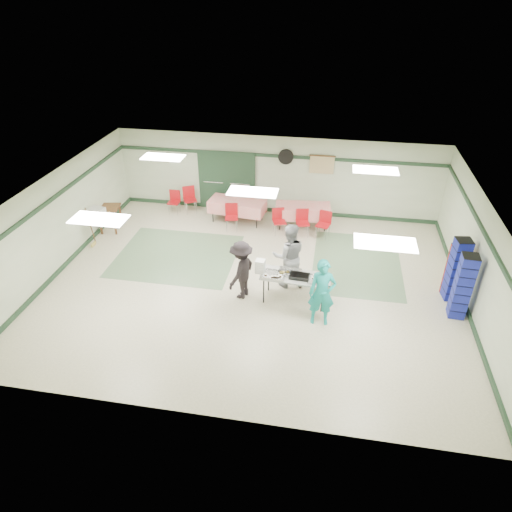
% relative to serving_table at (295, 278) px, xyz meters
% --- Properties ---
extents(floor, '(11.00, 11.00, 0.00)m').
position_rel_serving_table_xyz_m(floor, '(-1.18, 0.60, -0.71)').
color(floor, beige).
rests_on(floor, ground).
extents(ceiling, '(11.00, 11.00, 0.00)m').
position_rel_serving_table_xyz_m(ceiling, '(-1.18, 0.60, 1.99)').
color(ceiling, silver).
rests_on(ceiling, wall_back).
extents(wall_back, '(11.00, 0.00, 11.00)m').
position_rel_serving_table_xyz_m(wall_back, '(-1.18, 5.10, 0.64)').
color(wall_back, beige).
rests_on(wall_back, floor).
extents(wall_front, '(11.00, 0.00, 11.00)m').
position_rel_serving_table_xyz_m(wall_front, '(-1.18, -3.90, 0.64)').
color(wall_front, beige).
rests_on(wall_front, floor).
extents(wall_left, '(0.00, 9.00, 9.00)m').
position_rel_serving_table_xyz_m(wall_left, '(-6.68, 0.60, 0.64)').
color(wall_left, beige).
rests_on(wall_left, floor).
extents(wall_right, '(0.00, 9.00, 9.00)m').
position_rel_serving_table_xyz_m(wall_right, '(4.32, 0.60, 0.64)').
color(wall_right, beige).
rests_on(wall_right, floor).
extents(trim_back, '(11.00, 0.06, 0.10)m').
position_rel_serving_table_xyz_m(trim_back, '(-1.18, 5.07, 1.34)').
color(trim_back, '#1E3724').
rests_on(trim_back, wall_back).
extents(baseboard_back, '(11.00, 0.06, 0.12)m').
position_rel_serving_table_xyz_m(baseboard_back, '(-1.18, 5.07, -0.65)').
color(baseboard_back, '#1E3724').
rests_on(baseboard_back, floor).
extents(trim_left, '(0.06, 9.00, 0.10)m').
position_rel_serving_table_xyz_m(trim_left, '(-6.65, 0.60, 1.34)').
color(trim_left, '#1E3724').
rests_on(trim_left, wall_back).
extents(baseboard_left, '(0.06, 9.00, 0.12)m').
position_rel_serving_table_xyz_m(baseboard_left, '(-6.65, 0.60, -0.65)').
color(baseboard_left, '#1E3724').
rests_on(baseboard_left, floor).
extents(trim_right, '(0.06, 9.00, 0.10)m').
position_rel_serving_table_xyz_m(trim_right, '(4.29, 0.60, 1.34)').
color(trim_right, '#1E3724').
rests_on(trim_right, wall_back).
extents(baseboard_right, '(0.06, 9.00, 0.12)m').
position_rel_serving_table_xyz_m(baseboard_right, '(4.29, 0.60, -0.65)').
color(baseboard_right, '#1E3724').
rests_on(baseboard_right, floor).
extents(green_patch_a, '(3.50, 3.00, 0.01)m').
position_rel_serving_table_xyz_m(green_patch_a, '(-3.68, 1.60, -0.71)').
color(green_patch_a, slate).
rests_on(green_patch_a, floor).
extents(green_patch_b, '(2.50, 3.50, 0.01)m').
position_rel_serving_table_xyz_m(green_patch_b, '(1.62, 2.10, -0.71)').
color(green_patch_b, slate).
rests_on(green_patch_b, floor).
extents(double_door_left, '(0.90, 0.06, 2.10)m').
position_rel_serving_table_xyz_m(double_door_left, '(-3.38, 5.04, 0.34)').
color(double_door_left, gray).
rests_on(double_door_left, floor).
extents(double_door_right, '(0.90, 0.06, 2.10)m').
position_rel_serving_table_xyz_m(double_door_right, '(-2.43, 5.04, 0.34)').
color(double_door_right, gray).
rests_on(double_door_right, floor).
extents(door_frame, '(2.00, 0.03, 2.15)m').
position_rel_serving_table_xyz_m(door_frame, '(-2.91, 5.02, 0.34)').
color(door_frame, '#1E3724').
rests_on(door_frame, floor).
extents(wall_fan, '(0.50, 0.10, 0.50)m').
position_rel_serving_table_xyz_m(wall_fan, '(-0.88, 5.04, 1.34)').
color(wall_fan, black).
rests_on(wall_fan, wall_back).
extents(scroll_banner, '(0.80, 0.02, 0.60)m').
position_rel_serving_table_xyz_m(scroll_banner, '(0.32, 5.04, 1.14)').
color(scroll_banner, tan).
rests_on(scroll_banner, wall_back).
extents(serving_table, '(1.75, 0.82, 0.76)m').
position_rel_serving_table_xyz_m(serving_table, '(0.00, 0.00, 0.00)').
color(serving_table, '#ABAAA6').
rests_on(serving_table, floor).
extents(sheet_tray_right, '(0.60, 0.47, 0.02)m').
position_rel_serving_table_xyz_m(sheet_tray_right, '(0.62, -0.11, 0.06)').
color(sheet_tray_right, silver).
rests_on(sheet_tray_right, serving_table).
extents(sheet_tray_mid, '(0.61, 0.48, 0.02)m').
position_rel_serving_table_xyz_m(sheet_tray_mid, '(-0.15, 0.11, 0.06)').
color(sheet_tray_mid, silver).
rests_on(sheet_tray_mid, serving_table).
extents(sheet_tray_left, '(0.63, 0.50, 0.02)m').
position_rel_serving_table_xyz_m(sheet_tray_left, '(-0.54, -0.06, 0.06)').
color(sheet_tray_left, silver).
rests_on(sheet_tray_left, serving_table).
extents(baking_pan, '(0.52, 0.35, 0.08)m').
position_rel_serving_table_xyz_m(baking_pan, '(0.11, -0.05, 0.09)').
color(baking_pan, black).
rests_on(baking_pan, serving_table).
extents(foam_box_stack, '(0.24, 0.22, 0.36)m').
position_rel_serving_table_xyz_m(foam_box_stack, '(-0.88, 0.00, 0.23)').
color(foam_box_stack, white).
rests_on(foam_box_stack, serving_table).
extents(volunteer_teal, '(0.66, 0.46, 1.72)m').
position_rel_serving_table_xyz_m(volunteer_teal, '(0.70, -0.74, 0.15)').
color(volunteer_teal, teal).
rests_on(volunteer_teal, floor).
extents(volunteer_grey, '(1.02, 0.88, 1.81)m').
position_rel_serving_table_xyz_m(volunteer_grey, '(-0.24, 0.69, 0.19)').
color(volunteer_grey, gray).
rests_on(volunteer_grey, floor).
extents(volunteer_dark, '(0.88, 1.16, 1.60)m').
position_rel_serving_table_xyz_m(volunteer_dark, '(-1.36, -0.03, 0.09)').
color(volunteer_dark, black).
rests_on(volunteer_dark, floor).
extents(dining_table_a, '(1.85, 0.97, 0.77)m').
position_rel_serving_table_xyz_m(dining_table_a, '(-0.16, 4.14, -0.14)').
color(dining_table_a, red).
rests_on(dining_table_a, floor).
extents(dining_table_b, '(1.94, 1.05, 0.77)m').
position_rel_serving_table_xyz_m(dining_table_b, '(-2.36, 4.14, -0.14)').
color(dining_table_b, red).
rests_on(dining_table_b, floor).
extents(chair_a, '(0.49, 0.49, 0.87)m').
position_rel_serving_table_xyz_m(chair_a, '(-0.12, 3.57, -0.18)').
color(chair_a, '#AD120D').
rests_on(chair_a, floor).
extents(chair_b, '(0.50, 0.50, 0.84)m').
position_rel_serving_table_xyz_m(chair_b, '(-0.87, 3.57, -0.20)').
color(chair_b, '#AD120D').
rests_on(chair_b, floor).
extents(chair_c, '(0.50, 0.50, 0.86)m').
position_rel_serving_table_xyz_m(chair_c, '(0.57, 3.57, -0.18)').
color(chair_c, '#AD120D').
rests_on(chair_c, floor).
extents(chair_d, '(0.48, 0.48, 0.88)m').
position_rel_serving_table_xyz_m(chair_d, '(-2.43, 3.57, -0.18)').
color(chair_d, '#AD120D').
rests_on(chair_d, floor).
extents(chair_loose_a, '(0.57, 0.57, 0.91)m').
position_rel_serving_table_xyz_m(chair_loose_a, '(-4.17, 4.62, -0.16)').
color(chair_loose_a, '#AD120D').
rests_on(chair_loose_a, floor).
extents(chair_loose_b, '(0.38, 0.38, 0.81)m').
position_rel_serving_table_xyz_m(chair_loose_b, '(-4.66, 4.42, -0.21)').
color(chair_loose_b, '#AD120D').
rests_on(chair_loose_b, floor).
extents(crate_stack_blue_a, '(0.40, 0.40, 1.72)m').
position_rel_serving_table_xyz_m(crate_stack_blue_a, '(3.97, 0.09, 0.15)').
color(crate_stack_blue_a, '#1B27A2').
rests_on(crate_stack_blue_a, floor).
extents(crate_stack_red, '(0.45, 0.45, 1.49)m').
position_rel_serving_table_xyz_m(crate_stack_red, '(3.97, 0.90, 0.03)').
color(crate_stack_red, '#9F250F').
rests_on(crate_stack_red, floor).
extents(crate_stack_blue_b, '(0.43, 0.43, 1.72)m').
position_rel_serving_table_xyz_m(crate_stack_blue_b, '(3.97, 0.83, 0.15)').
color(crate_stack_blue_b, '#1B27A2').
rests_on(crate_stack_blue_b, floor).
extents(printer_table, '(0.72, 0.97, 0.74)m').
position_rel_serving_table_xyz_m(printer_table, '(-6.33, 2.87, -0.07)').
color(printer_table, brown).
rests_on(printer_table, floor).
extents(office_printer, '(0.53, 0.49, 0.36)m').
position_rel_serving_table_xyz_m(office_printer, '(-6.33, 2.10, 0.21)').
color(office_printer, '#B9B9B4').
rests_on(office_printer, printer_table).
extents(broom, '(0.05, 0.21, 1.29)m').
position_rel_serving_table_xyz_m(broom, '(-6.41, 1.77, -0.04)').
color(broom, brown).
rests_on(broom, floor).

